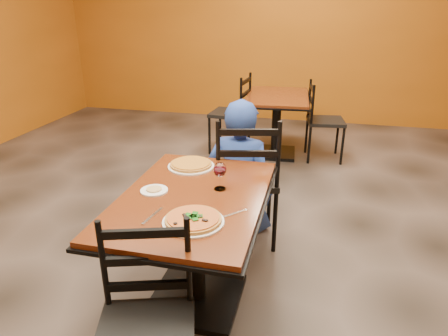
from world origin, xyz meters
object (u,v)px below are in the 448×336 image
(chair_main_far, at_px, (246,179))
(pizza_main, at_px, (193,219))
(diner, at_px, (240,166))
(wine_glass, at_px, (220,175))
(pizza_far, at_px, (191,164))
(table_second, at_px, (277,112))
(chair_main_near, at_px, (145,336))
(chair_second_right, at_px, (326,122))
(plate_far, at_px, (191,166))
(side_plate, at_px, (154,190))
(plate_main, at_px, (193,222))
(chair_second_left, at_px, (230,114))
(table_main, at_px, (194,225))

(chair_main_far, xyz_separation_m, pizza_main, (-0.06, -1.12, 0.26))
(diner, distance_m, wine_glass, 0.92)
(diner, height_order, pizza_far, diner)
(table_second, relative_size, diner, 1.05)
(chair_main_near, bearing_deg, chair_main_far, 67.68)
(chair_second_right, bearing_deg, diner, 151.99)
(table_second, distance_m, plate_far, 2.43)
(plate_far, relative_size, side_plate, 1.94)
(pizza_main, height_order, side_plate, pizza_main)
(chair_second_right, height_order, wine_glass, same)
(chair_second_right, bearing_deg, side_plate, 152.94)
(table_second, relative_size, wine_glass, 6.42)
(chair_main_far, height_order, side_plate, chair_main_far)
(wine_glass, bearing_deg, plate_far, 133.09)
(side_plate, height_order, wine_glass, wine_glass)
(diner, relative_size, plate_far, 3.54)
(plate_far, height_order, wine_glass, wine_glass)
(table_second, relative_size, plate_far, 3.73)
(chair_second_right, relative_size, plate_main, 3.00)
(pizza_main, bearing_deg, table_second, 88.70)
(wine_glass, bearing_deg, pizza_far, 133.09)
(chair_second_left, distance_m, chair_second_right, 1.17)
(side_plate, bearing_deg, plate_far, 77.29)
(table_second, bearing_deg, chair_second_right, 0.00)
(pizza_far, bearing_deg, diner, 69.16)
(chair_main_near, xyz_separation_m, pizza_main, (0.07, 0.48, 0.31))
(diner, xyz_separation_m, pizza_main, (0.02, -1.28, 0.22))
(chair_second_right, bearing_deg, wine_glass, 159.27)
(chair_main_far, relative_size, chair_second_left, 1.05)
(table_second, relative_size, side_plate, 7.22)
(table_second, height_order, chair_second_right, chair_second_right)
(plate_far, xyz_separation_m, pizza_far, (0.00, 0.00, 0.02))
(pizza_main, xyz_separation_m, side_plate, (-0.33, 0.29, -0.02))
(chair_main_far, bearing_deg, diner, -76.03)
(pizza_main, bearing_deg, chair_second_left, 99.41)
(table_main, relative_size, side_plate, 7.69)
(table_main, distance_m, chair_second_right, 2.91)
(pizza_main, bearing_deg, chair_main_near, -98.47)
(diner, bearing_deg, table_main, 92.28)
(chair_main_far, distance_m, pizza_main, 1.15)
(chair_main_near, height_order, wine_glass, wine_glass)
(table_second, height_order, diner, diner)
(side_plate, bearing_deg, chair_main_near, -71.24)
(chair_second_right, height_order, plate_main, chair_second_right)
(chair_main_near, xyz_separation_m, diner, (0.05, 1.76, 0.09))
(side_plate, bearing_deg, chair_second_right, 70.68)
(side_plate, bearing_deg, chair_main_far, 64.59)
(diner, height_order, pizza_main, diner)
(chair_main_far, height_order, pizza_main, chair_main_far)
(pizza_main, distance_m, wine_glass, 0.42)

